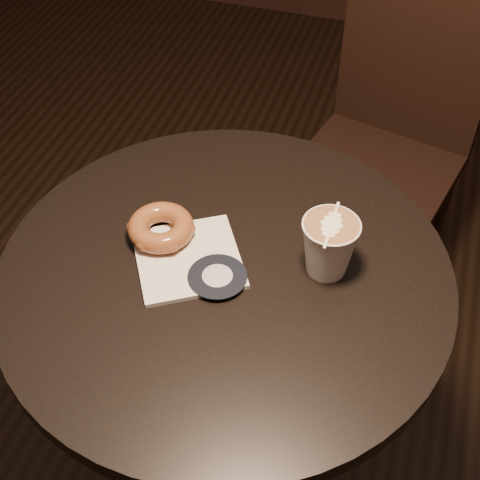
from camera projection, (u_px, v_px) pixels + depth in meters
The scene contains 5 objects.
cafe_table at pixel (227, 343), 1.17m from camera, with size 0.70×0.70×0.75m.
chair at pixel (394, 120), 1.66m from camera, with size 0.45×0.45×0.95m.
pastry_bag at pixel (188, 259), 1.03m from camera, with size 0.16×0.16×0.01m, color silver.
doughnut at pixel (161, 227), 1.05m from camera, with size 0.10×0.10×0.03m, color brown.
latte_cup at pixel (329, 247), 0.99m from camera, with size 0.09×0.09×0.10m, color silver, non-canonical shape.
Camera 1 is at (0.23, -0.64, 1.51)m, focal length 50.00 mm.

